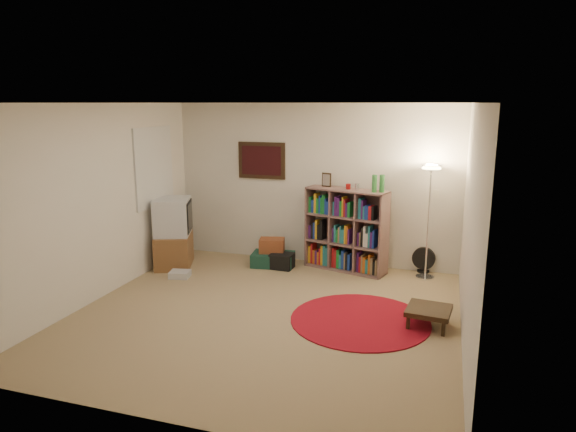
{
  "coord_description": "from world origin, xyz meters",
  "views": [
    {
      "loc": [
        1.99,
        -5.44,
        2.5
      ],
      "look_at": [
        0.1,
        0.6,
        1.1
      ],
      "focal_mm": 32.0,
      "sensor_mm": 36.0,
      "label": 1
    }
  ],
  "objects_px": {
    "side_table": "(429,311)",
    "bookshelf": "(345,231)",
    "suitcase": "(273,259)",
    "floor_fan": "(424,260)",
    "floor_lamp": "(431,184)",
    "tv_stand": "(174,234)"
  },
  "relations": [
    {
      "from": "side_table",
      "to": "suitcase",
      "type": "bearing_deg",
      "value": 146.95
    },
    {
      "from": "floor_lamp",
      "to": "side_table",
      "type": "bearing_deg",
      "value": -86.12
    },
    {
      "from": "side_table",
      "to": "floor_fan",
      "type": "bearing_deg",
      "value": 94.57
    },
    {
      "from": "tv_stand",
      "to": "suitcase",
      "type": "height_order",
      "value": "tv_stand"
    },
    {
      "from": "bookshelf",
      "to": "floor_lamp",
      "type": "distance_m",
      "value": 1.44
    },
    {
      "from": "floor_fan",
      "to": "tv_stand",
      "type": "bearing_deg",
      "value": -160.02
    },
    {
      "from": "floor_fan",
      "to": "suitcase",
      "type": "distance_m",
      "value": 2.3
    },
    {
      "from": "side_table",
      "to": "bookshelf",
      "type": "bearing_deg",
      "value": 127.15
    },
    {
      "from": "suitcase",
      "to": "side_table",
      "type": "distance_m",
      "value": 2.89
    },
    {
      "from": "floor_lamp",
      "to": "suitcase",
      "type": "height_order",
      "value": "floor_lamp"
    },
    {
      "from": "floor_lamp",
      "to": "floor_fan",
      "type": "distance_m",
      "value": 1.22
    },
    {
      "from": "floor_fan",
      "to": "suitcase",
      "type": "relative_size",
      "value": 0.56
    },
    {
      "from": "floor_fan",
      "to": "floor_lamp",
      "type": "bearing_deg",
      "value": -73.61
    },
    {
      "from": "floor_lamp",
      "to": "suitcase",
      "type": "bearing_deg",
      "value": -177.13
    },
    {
      "from": "bookshelf",
      "to": "floor_lamp",
      "type": "relative_size",
      "value": 0.9
    },
    {
      "from": "suitcase",
      "to": "side_table",
      "type": "bearing_deg",
      "value": -40.38
    },
    {
      "from": "floor_lamp",
      "to": "floor_fan",
      "type": "xyz_separation_m",
      "value": [
        -0.04,
        0.26,
        -1.19
      ]
    },
    {
      "from": "floor_lamp",
      "to": "floor_fan",
      "type": "relative_size",
      "value": 4.28
    },
    {
      "from": "floor_lamp",
      "to": "side_table",
      "type": "relative_size",
      "value": 3.15
    },
    {
      "from": "bookshelf",
      "to": "suitcase",
      "type": "distance_m",
      "value": 1.22
    },
    {
      "from": "tv_stand",
      "to": "side_table",
      "type": "distance_m",
      "value": 4.06
    },
    {
      "from": "tv_stand",
      "to": "side_table",
      "type": "bearing_deg",
      "value": -36.92
    }
  ]
}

